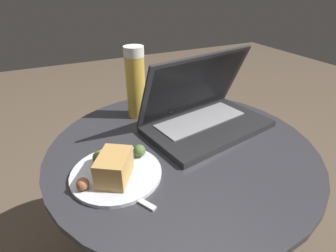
# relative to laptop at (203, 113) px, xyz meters

# --- Properties ---
(table) EXTENTS (0.71, 0.71, 0.56)m
(table) POSITION_rel_laptop_xyz_m (-0.11, -0.06, -0.21)
(table) COLOR black
(table) RESTS_ON ground_plane
(laptop) EXTENTS (0.39, 0.28, 0.22)m
(laptop) POSITION_rel_laptop_xyz_m (0.00, 0.00, 0.00)
(laptop) COLOR #232326
(laptop) RESTS_ON table
(beer_glass) EXTENTS (0.06, 0.06, 0.22)m
(beer_glass) POSITION_rel_laptop_xyz_m (-0.15, 0.16, 0.07)
(beer_glass) COLOR gold
(beer_glass) RESTS_ON table
(snack_plate) EXTENTS (0.21, 0.21, 0.07)m
(snack_plate) POSITION_rel_laptop_xyz_m (-0.30, -0.11, -0.02)
(snack_plate) COLOR silver
(snack_plate) RESTS_ON table
(fork) EXTENTS (0.11, 0.17, 0.00)m
(fork) POSITION_rel_laptop_xyz_m (-0.31, -0.15, -0.04)
(fork) COLOR silver
(fork) RESTS_ON table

